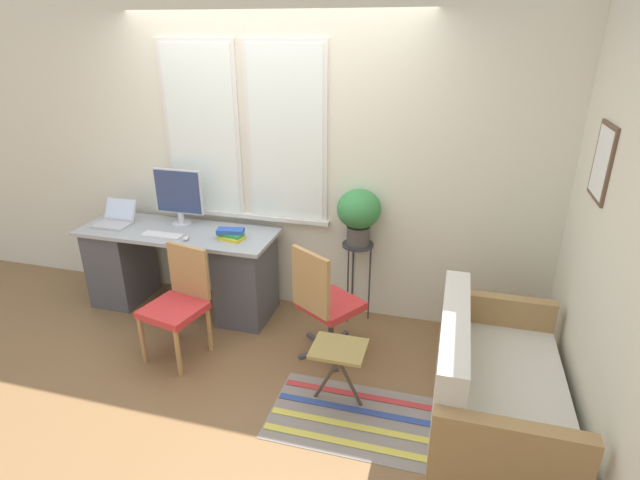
{
  "coord_description": "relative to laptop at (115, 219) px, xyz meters",
  "views": [
    {
      "loc": [
        1.47,
        -3.23,
        2.35
      ],
      "look_at": [
        0.53,
        0.15,
        0.87
      ],
      "focal_mm": 28.0,
      "sensor_mm": 36.0,
      "label": 1
    }
  ],
  "objects": [
    {
      "name": "ground_plane",
      "position": [
        1.4,
        -0.29,
        -0.8
      ],
      "size": [
        14.0,
        14.0,
        0.0
      ],
      "primitive_type": "plane",
      "color": "brown"
    },
    {
      "name": "wall_back_with_window",
      "position": [
        1.39,
        0.38,
        0.56
      ],
      "size": [
        9.0,
        0.12,
        2.7
      ],
      "color": "beige",
      "rests_on": "ground_plane"
    },
    {
      "name": "wall_right_with_picture",
      "position": [
        3.74,
        -0.29,
        0.55
      ],
      "size": [
        0.08,
        9.0,
        2.7
      ],
      "color": "beige",
      "rests_on": "ground_plane"
    },
    {
      "name": "desk",
      "position": [
        0.61,
        0.01,
        -0.4
      ],
      "size": [
        1.73,
        0.59,
        0.75
      ],
      "color": "#9EA3A8",
      "rests_on": "ground_plane"
    },
    {
      "name": "laptop",
      "position": [
        0.0,
        0.0,
        0.0
      ],
      "size": [
        0.31,
        0.3,
        0.2
      ],
      "color": "#B7B7BC",
      "rests_on": "desk"
    },
    {
      "name": "monitor",
      "position": [
        0.58,
        0.15,
        0.23
      ],
      "size": [
        0.45,
        0.17,
        0.5
      ],
      "color": "silver",
      "rests_on": "desk"
    },
    {
      "name": "keyboard",
      "position": [
        0.56,
        -0.14,
        -0.04
      ],
      "size": [
        0.35,
        0.11,
        0.02
      ],
      "color": "silver",
      "rests_on": "desk"
    },
    {
      "name": "mouse",
      "position": [
        0.8,
        -0.17,
        -0.03
      ],
      "size": [
        0.04,
        0.07,
        0.03
      ],
      "color": "silver",
      "rests_on": "desk"
    },
    {
      "name": "book_stack",
      "position": [
        1.14,
        -0.05,
        -0.0
      ],
      "size": [
        0.24,
        0.16,
        0.09
      ],
      "color": "yellow",
      "rests_on": "desk"
    },
    {
      "name": "desk_chair_wooden",
      "position": [
        0.95,
        -0.62,
        -0.34
      ],
      "size": [
        0.48,
        0.49,
        0.86
      ],
      "rotation": [
        0.0,
        0.0,
        -0.21
      ],
      "color": "#B2844C",
      "rests_on": "ground_plane"
    },
    {
      "name": "office_chair_swivel",
      "position": [
        2.03,
        -0.36,
        -0.33
      ],
      "size": [
        0.55,
        0.56,
        0.92
      ],
      "rotation": [
        0.0,
        0.0,
        2.58
      ],
      "color": "#47474C",
      "rests_on": "ground_plane"
    },
    {
      "name": "couch_loveseat",
      "position": [
        3.23,
        -0.85,
        -0.52
      ],
      "size": [
        0.76,
        1.38,
        0.8
      ],
      "rotation": [
        0.0,
        0.0,
        1.57
      ],
      "color": "silver",
      "rests_on": "ground_plane"
    },
    {
      "name": "plant_stand",
      "position": [
        2.15,
        0.25,
        -0.18
      ],
      "size": [
        0.26,
        0.26,
        0.71
      ],
      "color": "#333338",
      "rests_on": "ground_plane"
    },
    {
      "name": "potted_plant",
      "position": [
        2.15,
        0.25,
        0.19
      ],
      "size": [
        0.36,
        0.36,
        0.47
      ],
      "color": "#514C47",
      "rests_on": "plant_stand"
    },
    {
      "name": "floor_rug_striped",
      "position": [
        2.46,
        -0.99,
        -0.8
      ],
      "size": [
        1.23,
        0.67,
        0.01
      ],
      "color": "gray",
      "rests_on": "ground_plane"
    },
    {
      "name": "folding_stool",
      "position": [
        2.26,
        -0.85,
        -0.41
      ],
      "size": [
        0.35,
        0.3,
        0.45
      ],
      "color": "olive",
      "rests_on": "ground_plane"
    }
  ]
}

